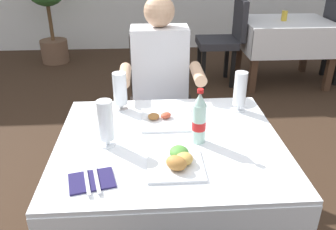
% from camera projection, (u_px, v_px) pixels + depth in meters
% --- Properties ---
extents(main_dining_table, '(1.03, 0.90, 0.73)m').
position_uv_depth(main_dining_table, '(169.00, 171.00, 1.67)').
color(main_dining_table, white).
rests_on(main_dining_table, ground).
extents(chair_far_diner_seat, '(0.44, 0.50, 0.97)m').
position_uv_depth(chair_far_diner_seat, '(161.00, 100.00, 2.42)').
color(chair_far_diner_seat, black).
rests_on(chair_far_diner_seat, ground).
extents(seated_diner_far, '(0.50, 0.46, 1.26)m').
position_uv_depth(seated_diner_far, '(160.00, 85.00, 2.25)').
color(seated_diner_far, '#282D42').
rests_on(seated_diner_far, ground).
extents(plate_near_camera, '(0.23, 0.23, 0.07)m').
position_uv_depth(plate_near_camera, '(178.00, 161.00, 1.40)').
color(plate_near_camera, white).
rests_on(plate_near_camera, main_dining_table).
extents(plate_far_diner, '(0.26, 0.26, 0.04)m').
position_uv_depth(plate_far_diner, '(166.00, 119.00, 1.76)').
color(plate_far_diner, white).
rests_on(plate_far_diner, main_dining_table).
extents(beer_glass_left, '(0.07, 0.07, 0.21)m').
position_uv_depth(beer_glass_left, '(120.00, 90.00, 1.83)').
color(beer_glass_left, white).
rests_on(beer_glass_left, main_dining_table).
extents(beer_glass_middle, '(0.07, 0.07, 0.22)m').
position_uv_depth(beer_glass_middle, '(106.00, 122.00, 1.50)').
color(beer_glass_middle, white).
rests_on(beer_glass_middle, main_dining_table).
extents(beer_glass_right, '(0.07, 0.07, 0.22)m').
position_uv_depth(beer_glass_right, '(240.00, 91.00, 1.82)').
color(beer_glass_right, white).
rests_on(beer_glass_right, main_dining_table).
extents(cola_bottle_primary, '(0.06, 0.06, 0.26)m').
position_uv_depth(cola_bottle_primary, '(199.00, 119.00, 1.53)').
color(cola_bottle_primary, silver).
rests_on(cola_bottle_primary, main_dining_table).
extents(napkin_cutlery_set, '(0.20, 0.20, 0.01)m').
position_uv_depth(napkin_cutlery_set, '(92.00, 180.00, 1.32)').
color(napkin_cutlery_set, '#231E4C').
rests_on(napkin_cutlery_set, main_dining_table).
extents(background_dining_table, '(0.99, 0.78, 0.73)m').
position_uv_depth(background_dining_table, '(285.00, 36.00, 4.02)').
color(background_dining_table, white).
rests_on(background_dining_table, ground).
extents(background_chair_left, '(0.50, 0.44, 0.97)m').
position_uv_depth(background_chair_left, '(225.00, 37.00, 3.98)').
color(background_chair_left, '#2D2D33').
rests_on(background_chair_left, ground).
extents(background_table_tumbler, '(0.06, 0.06, 0.11)m').
position_uv_depth(background_table_tumbler, '(284.00, 16.00, 3.90)').
color(background_table_tumbler, gold).
rests_on(background_table_tumbler, background_dining_table).
extents(potted_plant_corner, '(0.54, 0.54, 1.30)m').
position_uv_depth(potted_plant_corner, '(47.00, 0.00, 4.56)').
color(potted_plant_corner, brown).
rests_on(potted_plant_corner, ground).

